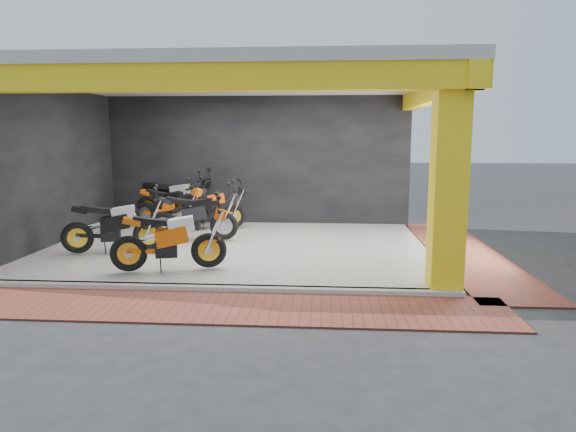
% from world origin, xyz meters
% --- Properties ---
extents(ground, '(80.00, 80.00, 0.00)m').
position_xyz_m(ground, '(0.00, 0.00, 0.00)').
color(ground, '#2D2D30').
rests_on(ground, ground).
extents(showroom_floor, '(8.00, 6.00, 0.10)m').
position_xyz_m(showroom_floor, '(0.00, 2.00, 0.05)').
color(showroom_floor, white).
rests_on(showroom_floor, ground).
extents(showroom_ceiling, '(8.40, 6.40, 0.20)m').
position_xyz_m(showroom_ceiling, '(0.00, 2.00, 3.60)').
color(showroom_ceiling, beige).
rests_on(showroom_ceiling, corner_column).
extents(back_wall, '(8.20, 0.20, 3.50)m').
position_xyz_m(back_wall, '(0.00, 5.10, 1.75)').
color(back_wall, black).
rests_on(back_wall, ground).
extents(left_wall, '(0.20, 6.20, 3.50)m').
position_xyz_m(left_wall, '(-4.10, 2.00, 1.75)').
color(left_wall, black).
rests_on(left_wall, ground).
extents(corner_column, '(0.50, 0.50, 3.50)m').
position_xyz_m(corner_column, '(3.75, -0.75, 1.75)').
color(corner_column, yellow).
rests_on(corner_column, ground).
extents(header_beam_front, '(8.40, 0.30, 0.40)m').
position_xyz_m(header_beam_front, '(0.00, -1.00, 3.30)').
color(header_beam_front, yellow).
rests_on(header_beam_front, corner_column).
extents(header_beam_right, '(0.30, 6.40, 0.40)m').
position_xyz_m(header_beam_right, '(4.00, 2.00, 3.30)').
color(header_beam_right, yellow).
rests_on(header_beam_right, corner_column).
extents(floor_kerb, '(8.00, 0.20, 0.10)m').
position_xyz_m(floor_kerb, '(0.00, -1.02, 0.05)').
color(floor_kerb, white).
rests_on(floor_kerb, ground).
extents(paver_front, '(9.00, 1.40, 0.03)m').
position_xyz_m(paver_front, '(0.00, -1.80, 0.01)').
color(paver_front, brown).
rests_on(paver_front, ground).
extents(paver_right, '(1.40, 7.00, 0.03)m').
position_xyz_m(paver_right, '(4.80, 2.00, 0.01)').
color(paver_right, brown).
rests_on(paver_right, ground).
extents(moto_hero, '(2.24, 1.30, 1.29)m').
position_xyz_m(moto_hero, '(-0.18, -0.01, 0.74)').
color(moto_hero, '#DA5609').
rests_on(moto_hero, showroom_floor).
extents(moto_row_a, '(2.25, 1.33, 1.29)m').
position_xyz_m(moto_row_a, '(-1.72, 1.29, 0.75)').
color(moto_row_a, black).
rests_on(moto_row_a, showroom_floor).
extents(moto_row_b, '(2.15, 0.85, 1.30)m').
position_xyz_m(moto_row_b, '(-0.40, 2.47, 0.75)').
color(moto_row_b, black).
rests_on(moto_row_b, showroom_floor).
extents(moto_row_c, '(2.12, 1.25, 1.22)m').
position_xyz_m(moto_row_c, '(-0.45, 4.02, 0.71)').
color(moto_row_c, black).
rests_on(moto_row_c, showroom_floor).
extents(moto_row_d, '(2.27, 1.44, 1.30)m').
position_xyz_m(moto_row_d, '(-1.48, 3.64, 0.75)').
color(moto_row_d, '#F65F0A').
rests_on(moto_row_d, showroom_floor).
extents(moto_row_e, '(2.47, 1.31, 1.43)m').
position_xyz_m(moto_row_e, '(-1.53, 4.70, 0.82)').
color(moto_row_e, black).
rests_on(moto_row_e, showroom_floor).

